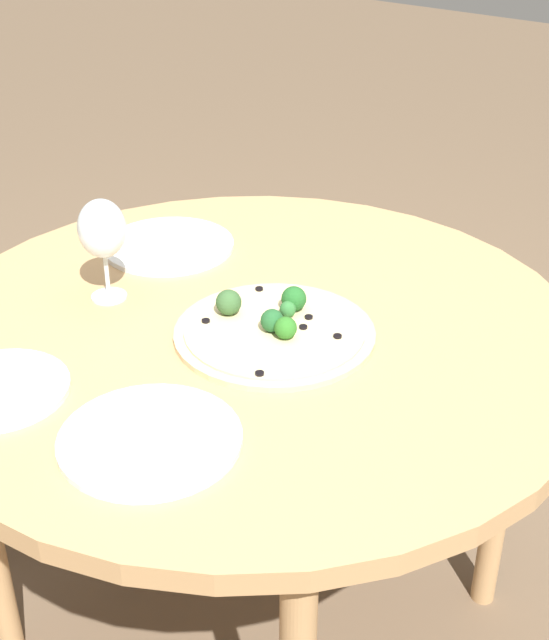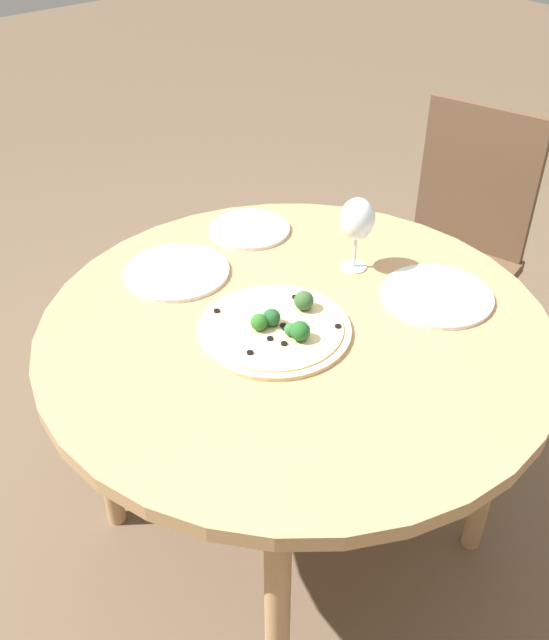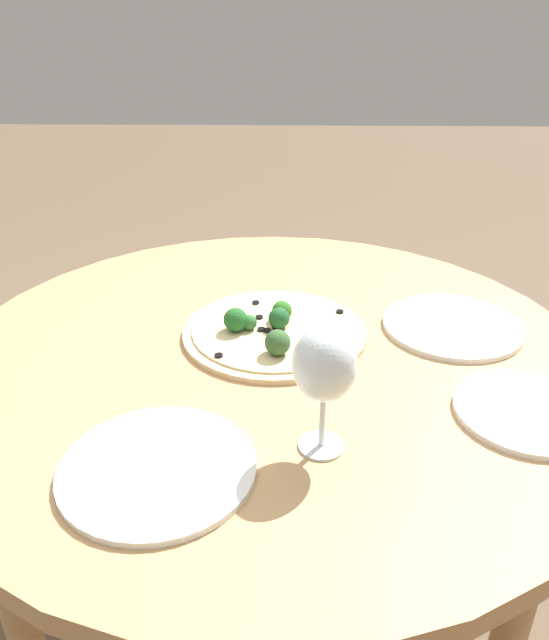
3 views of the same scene
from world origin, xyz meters
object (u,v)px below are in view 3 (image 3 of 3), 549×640
at_px(pizza, 273,330).
at_px(plate_far, 452,326).
at_px(plate_side, 527,412).
at_px(plate_near, 158,469).
at_px(wine_glass, 325,366).

height_order(pizza, plate_far, pizza).
xyz_separation_m(pizza, plate_side, (-0.23, -0.38, -0.01)).
distance_m(plate_near, plate_side, 0.54).
distance_m(plate_far, plate_side, 0.27).
xyz_separation_m(wine_glass, plate_near, (-0.05, 0.22, -0.13)).
height_order(wine_glass, plate_near, wine_glass).
distance_m(pizza, plate_near, 0.39).
distance_m(wine_glass, plate_near, 0.25).
height_order(pizza, plate_side, pizza).
bearing_deg(plate_side, plate_far, 10.39).
bearing_deg(plate_far, pizza, 96.13).
bearing_deg(pizza, plate_near, 158.83).
relative_size(plate_near, plate_far, 1.01).
relative_size(wine_glass, plate_side, 0.87).
distance_m(wine_glass, plate_far, 0.45).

